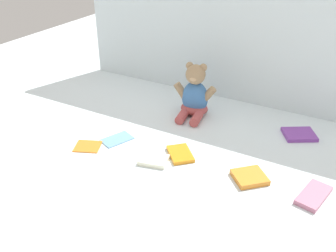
{
  "coord_description": "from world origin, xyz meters",
  "views": [
    {
      "loc": [
        0.54,
        -1.11,
        0.76
      ],
      "look_at": [
        -0.02,
        -0.1,
        0.1
      ],
      "focal_mm": 40.27,
      "sensor_mm": 36.0,
      "label": 1
    }
  ],
  "objects_px": {
    "book_case_4": "(117,139)",
    "book_case_6": "(154,160)",
    "teddy_bear": "(194,96)",
    "book_case_1": "(88,146)",
    "book_case_0": "(250,177)",
    "book_case_3": "(299,134)",
    "book_case_5": "(180,154)",
    "book_case_2": "(314,195)"
  },
  "relations": [
    {
      "from": "book_case_4",
      "to": "book_case_6",
      "type": "distance_m",
      "value": 0.21
    },
    {
      "from": "teddy_bear",
      "to": "book_case_4",
      "type": "height_order",
      "value": "teddy_bear"
    },
    {
      "from": "book_case_1",
      "to": "teddy_bear",
      "type": "bearing_deg",
      "value": 128.33
    },
    {
      "from": "book_case_0",
      "to": "book_case_4",
      "type": "bearing_deg",
      "value": 47.34
    },
    {
      "from": "book_case_1",
      "to": "book_case_0",
      "type": "bearing_deg",
      "value": 76.68
    },
    {
      "from": "book_case_0",
      "to": "book_case_1",
      "type": "relative_size",
      "value": 1.08
    },
    {
      "from": "book_case_3",
      "to": "book_case_1",
      "type": "bearing_deg",
      "value": -86.46
    },
    {
      "from": "book_case_1",
      "to": "book_case_5",
      "type": "height_order",
      "value": "book_case_5"
    },
    {
      "from": "book_case_4",
      "to": "book_case_0",
      "type": "bearing_deg",
      "value": 23.68
    },
    {
      "from": "teddy_bear",
      "to": "book_case_1",
      "type": "bearing_deg",
      "value": -127.86
    },
    {
      "from": "book_case_2",
      "to": "book_case_6",
      "type": "height_order",
      "value": "same"
    },
    {
      "from": "book_case_6",
      "to": "book_case_0",
      "type": "bearing_deg",
      "value": -91.67
    },
    {
      "from": "book_case_1",
      "to": "book_case_6",
      "type": "distance_m",
      "value": 0.27
    },
    {
      "from": "teddy_bear",
      "to": "book_case_3",
      "type": "bearing_deg",
      "value": -5.11
    },
    {
      "from": "book_case_0",
      "to": "book_case_2",
      "type": "height_order",
      "value": "book_case_0"
    },
    {
      "from": "teddy_bear",
      "to": "book_case_5",
      "type": "bearing_deg",
      "value": -82.39
    },
    {
      "from": "book_case_1",
      "to": "book_case_2",
      "type": "xyz_separation_m",
      "value": [
        0.79,
        0.11,
        0.0
      ]
    },
    {
      "from": "book_case_0",
      "to": "book_case_5",
      "type": "relative_size",
      "value": 0.9
    },
    {
      "from": "teddy_bear",
      "to": "book_case_3",
      "type": "relative_size",
      "value": 1.94
    },
    {
      "from": "book_case_5",
      "to": "book_case_6",
      "type": "relative_size",
      "value": 1.16
    },
    {
      "from": "book_case_2",
      "to": "book_case_3",
      "type": "height_order",
      "value": "book_case_2"
    },
    {
      "from": "book_case_2",
      "to": "book_case_4",
      "type": "relative_size",
      "value": 1.2
    },
    {
      "from": "book_case_1",
      "to": "book_case_3",
      "type": "xyz_separation_m",
      "value": [
        0.67,
        0.46,
        0.0
      ]
    },
    {
      "from": "book_case_0",
      "to": "book_case_2",
      "type": "distance_m",
      "value": 0.2
    },
    {
      "from": "teddy_bear",
      "to": "book_case_6",
      "type": "xyz_separation_m",
      "value": [
        0.03,
        -0.39,
        -0.08
      ]
    },
    {
      "from": "book_case_0",
      "to": "book_case_1",
      "type": "distance_m",
      "value": 0.6
    },
    {
      "from": "book_case_1",
      "to": "book_case_3",
      "type": "height_order",
      "value": "book_case_3"
    },
    {
      "from": "book_case_1",
      "to": "book_case_6",
      "type": "xyz_separation_m",
      "value": [
        0.26,
        0.04,
        0.0
      ]
    },
    {
      "from": "book_case_1",
      "to": "book_case_2",
      "type": "relative_size",
      "value": 0.67
    },
    {
      "from": "book_case_0",
      "to": "book_case_2",
      "type": "xyz_separation_m",
      "value": [
        0.2,
        0.01,
        -0.0
      ]
    },
    {
      "from": "book_case_2",
      "to": "book_case_3",
      "type": "relative_size",
      "value": 1.17
    },
    {
      "from": "book_case_0",
      "to": "book_case_5",
      "type": "bearing_deg",
      "value": 43.51
    },
    {
      "from": "teddy_bear",
      "to": "book_case_6",
      "type": "bearing_deg",
      "value": -94.62
    },
    {
      "from": "teddy_bear",
      "to": "book_case_5",
      "type": "height_order",
      "value": "teddy_bear"
    },
    {
      "from": "book_case_4",
      "to": "book_case_6",
      "type": "xyz_separation_m",
      "value": [
        0.2,
        -0.06,
        0.0
      ]
    },
    {
      "from": "book_case_0",
      "to": "book_case_6",
      "type": "height_order",
      "value": "book_case_0"
    },
    {
      "from": "teddy_bear",
      "to": "book_case_5",
      "type": "distance_m",
      "value": 0.34
    },
    {
      "from": "teddy_bear",
      "to": "book_case_2",
      "type": "xyz_separation_m",
      "value": [
        0.56,
        -0.32,
        -0.08
      ]
    },
    {
      "from": "teddy_bear",
      "to": "book_case_3",
      "type": "xyz_separation_m",
      "value": [
        0.44,
        0.03,
        -0.08
      ]
    },
    {
      "from": "book_case_1",
      "to": "book_case_3",
      "type": "relative_size",
      "value": 0.79
    },
    {
      "from": "book_case_4",
      "to": "book_case_6",
      "type": "height_order",
      "value": "book_case_6"
    },
    {
      "from": "book_case_2",
      "to": "book_case_5",
      "type": "bearing_deg",
      "value": -168.71
    }
  ]
}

